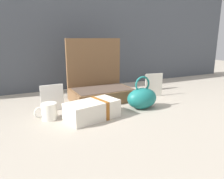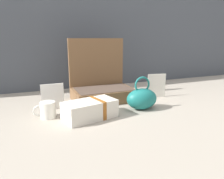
% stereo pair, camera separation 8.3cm
% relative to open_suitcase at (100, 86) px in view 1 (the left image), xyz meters
% --- Properties ---
extents(ground_plane, '(6.00, 6.00, 0.00)m').
position_rel_open_suitcase_xyz_m(ground_plane, '(0.01, -0.16, -0.09)').
color(ground_plane, '#9E9384').
extents(open_suitcase, '(0.39, 0.27, 0.40)m').
position_rel_open_suitcase_xyz_m(open_suitcase, '(0.00, 0.00, 0.00)').
color(open_suitcase, brown).
rests_on(open_suitcase, ground_plane).
extents(teal_pouch_handbag, '(0.19, 0.13, 0.19)m').
position_rel_open_suitcase_xyz_m(teal_pouch_handbag, '(0.14, -0.29, -0.03)').
color(teal_pouch_handbag, '#196B66').
rests_on(teal_pouch_handbag, ground_plane).
extents(cream_toiletry_bag, '(0.29, 0.19, 0.10)m').
position_rel_open_suitcase_xyz_m(cream_toiletry_bag, '(-0.17, -0.31, -0.05)').
color(cream_toiletry_bag, silver).
rests_on(cream_toiletry_bag, ground_plane).
extents(coffee_mug, '(0.11, 0.08, 0.08)m').
position_rel_open_suitcase_xyz_m(coffee_mug, '(-0.37, -0.22, -0.05)').
color(coffee_mug, silver).
rests_on(coffee_mug, ground_plane).
extents(info_card_left, '(0.13, 0.02, 0.16)m').
position_rel_open_suitcase_xyz_m(info_card_left, '(0.37, -0.11, -0.01)').
color(info_card_left, silver).
rests_on(info_card_left, ground_plane).
extents(poster_card_right, '(0.13, 0.01, 0.15)m').
position_rel_open_suitcase_xyz_m(poster_card_right, '(-0.33, -0.09, -0.02)').
color(poster_card_right, white).
rests_on(poster_card_right, ground_plane).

